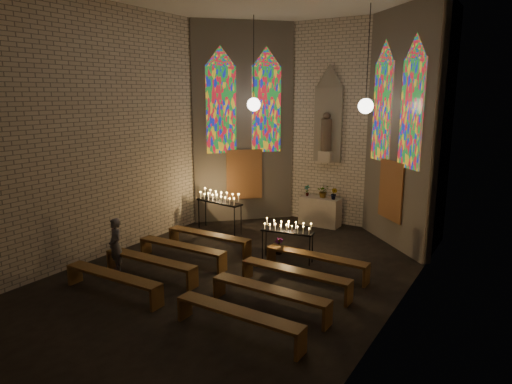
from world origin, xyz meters
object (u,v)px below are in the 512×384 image
(altar, at_px, (320,211))
(votive_stand_left, at_px, (219,199))
(votive_stand_right, at_px, (287,229))
(visitor, at_px, (116,245))
(aisle_flower_pot, at_px, (279,246))

(altar, relative_size, votive_stand_left, 0.78)
(altar, distance_m, votive_stand_right, 3.78)
(votive_stand_left, relative_size, votive_stand_right, 1.20)
(altar, height_order, votive_stand_left, votive_stand_left)
(altar, xyz_separation_m, votive_stand_right, (0.64, -3.70, 0.42))
(altar, relative_size, visitor, 0.98)
(votive_stand_left, xyz_separation_m, visitor, (-0.17, -4.31, -0.39))
(votive_stand_left, bearing_deg, visitor, -84.68)
(votive_stand_left, height_order, votive_stand_right, votive_stand_left)
(aisle_flower_pot, xyz_separation_m, votive_stand_right, (0.46, -0.35, 0.68))
(votive_stand_left, relative_size, visitor, 1.25)
(altar, xyz_separation_m, visitor, (-2.77, -6.73, 0.22))
(votive_stand_left, bearing_deg, votive_stand_right, -13.85)
(altar, relative_size, aisle_flower_pot, 2.95)
(aisle_flower_pot, relative_size, visitor, 0.33)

